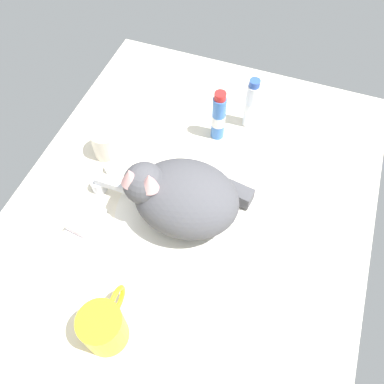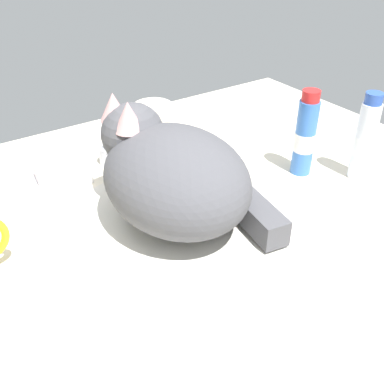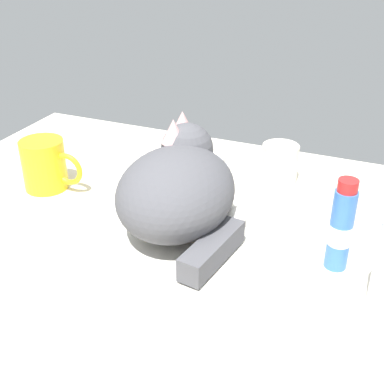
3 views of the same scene
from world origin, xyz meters
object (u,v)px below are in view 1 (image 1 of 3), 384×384
cat (181,196)px  rinse_cup (106,142)px  faucet (102,185)px  coffee_mug (104,327)px  mouthwash_bottle (251,105)px  toothpaste_bottle (219,117)px  soap_bar (84,218)px

cat → rinse_cup: 27.03cm
rinse_cup → cat: bearing=-114.3°
faucet → coffee_mug: 34.17cm
faucet → coffee_mug: bearing=-151.6°
faucet → mouthwash_bottle: mouthwash_bottle is taller
rinse_cup → toothpaste_bottle: toothpaste_bottle is taller
faucet → rinse_cup: bearing=20.6°
faucet → coffee_mug: size_ratio=1.13×
soap_bar → rinse_cup: bearing=12.2°
cat → toothpaste_bottle: bearing=-0.3°
cat → soap_bar: bearing=116.0°
coffee_mug → toothpaste_bottle: size_ratio=0.87×
faucet → mouthwash_bottle: bearing=-39.3°
mouthwash_bottle → rinse_cup: bearing=125.2°
coffee_mug → mouthwash_bottle: bearing=-9.7°
rinse_cup → coffee_mug: bearing=-153.6°
toothpaste_bottle → cat: bearing=179.7°
faucet → soap_bar: size_ratio=1.92×
toothpaste_bottle → mouthwash_bottle: mouthwash_bottle is taller
faucet → rinse_cup: rinse_cup is taller
rinse_cup → mouthwash_bottle: 38.11cm
mouthwash_bottle → soap_bar: bearing=148.0°
rinse_cup → mouthwash_bottle: mouthwash_bottle is taller
cat → coffee_mug: bearing=172.4°
coffee_mug → toothpaste_bottle: bearing=-4.2°
toothpaste_bottle → rinse_cup: bearing=121.6°
faucet → rinse_cup: size_ratio=1.89×
mouthwash_bottle → cat: bearing=168.4°
cat → soap_bar: cat is taller
cat → toothpaste_bottle: size_ratio=1.82×
coffee_mug → soap_bar: (20.29, 15.87, -2.59)cm
toothpaste_bottle → mouthwash_bottle: 9.50cm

